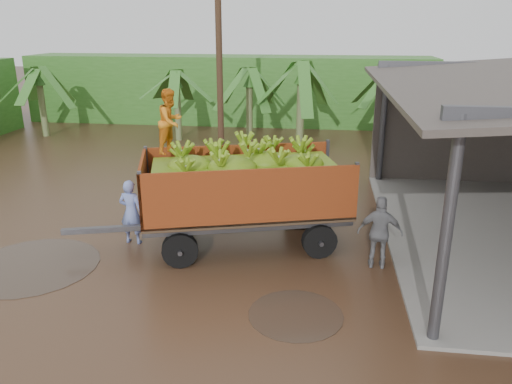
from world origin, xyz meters
The scene contains 7 objects.
ground centered at (0.00, 0.00, 0.00)m, with size 100.00×100.00×0.00m, color black.
hedge_north centered at (-2.00, 16.00, 1.80)m, with size 22.00×3.00×3.60m, color #2D661E.
banana_trailer centered at (1.40, -0.09, 1.48)m, with size 6.91×3.65×3.83m.
man_blue centered at (-1.39, -0.40, 0.83)m, with size 0.60×0.40×1.65m, color #6E82C9.
man_grey centered at (4.62, -0.96, 0.85)m, with size 0.99×0.41×1.69m, color slate.
utility_pole centered at (-0.59, 7.06, 4.28)m, with size 1.20×0.24×8.45m.
banana_plants centered at (-3.49, 6.75, 1.71)m, with size 23.76×20.59×3.71m.
Camera 1 is at (3.21, -11.47, 5.28)m, focal length 35.00 mm.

